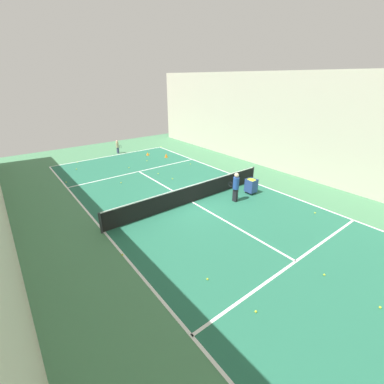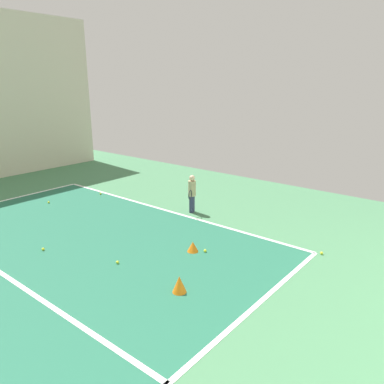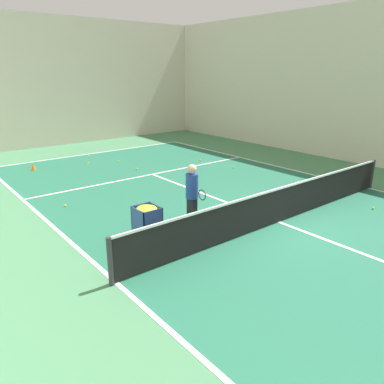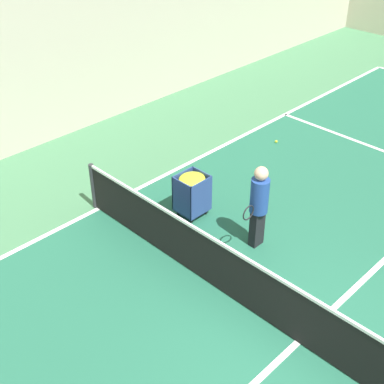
{
  "view_description": "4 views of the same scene",
  "coord_description": "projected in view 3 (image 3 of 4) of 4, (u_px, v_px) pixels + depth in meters",
  "views": [
    {
      "loc": [
        7.61,
        9.81,
        6.15
      ],
      "look_at": [
        0.0,
        0.0,
        0.59
      ],
      "focal_mm": 24.0,
      "sensor_mm": 36.0,
      "label": 1
    },
    {
      "loc": [
        -7.61,
        -3.29,
        3.84
      ],
      "look_at": [
        -0.79,
        -11.68,
        0.64
      ],
      "focal_mm": 35.0,
      "sensor_mm": 36.0,
      "label": 2
    },
    {
      "loc": [
        -7.61,
        -5.78,
        3.87
      ],
      "look_at": [
        -1.9,
        1.35,
        0.89
      ],
      "focal_mm": 35.0,
      "sensor_mm": 36.0,
      "label": 3
    },
    {
      "loc": [
        2.66,
        -4.88,
        6.15
      ],
      "look_at": [
        -3.37,
        1.18,
        0.52
      ],
      "focal_mm": 50.0,
      "sensor_mm": 36.0,
      "label": 4
    }
  ],
  "objects": [
    {
      "name": "coach_at_net",
      "position": [
        192.0,
        191.0,
        9.59
      ],
      "size": [
        0.33,
        0.65,
        1.63
      ],
      "rotation": [
        0.0,
        0.0,
        -1.57
      ],
      "color": "black",
      "rests_on": "ground"
    },
    {
      "name": "line_sideline_left",
      "position": [
        116.0,
        283.0,
        7.14
      ],
      "size": [
        0.1,
        22.55,
        0.0
      ],
      "primitive_type": "cube",
      "color": "white",
      "rests_on": "ground"
    },
    {
      "name": "tennis_ball_20",
      "position": [
        88.0,
        164.0,
        16.09
      ],
      "size": [
        0.07,
        0.07,
        0.07
      ],
      "primitive_type": "sphere",
      "color": "yellow",
      "rests_on": "ground"
    },
    {
      "name": "tennis_ball_9",
      "position": [
        373.0,
        208.0,
        10.94
      ],
      "size": [
        0.07,
        0.07,
        0.07
      ],
      "primitive_type": "sphere",
      "color": "yellow",
      "rests_on": "ground"
    },
    {
      "name": "line_sideline_right",
      "position": [
        369.0,
        188.0,
        12.89
      ],
      "size": [
        0.1,
        22.55,
        0.0
      ],
      "primitive_type": "cube",
      "color": "white",
      "rests_on": "ground"
    },
    {
      "name": "court_playing_area",
      "position": [
        279.0,
        222.0,
        10.01
      ],
      "size": [
        9.66,
        22.55,
        0.0
      ],
      "color": "#23664C",
      "rests_on": "ground"
    },
    {
      "name": "hall_enclosure_far",
      "position": [
        64.0,
        82.0,
        19.78
      ],
      "size": [
        16.03,
        0.15,
        6.55
      ],
      "color": "beige",
      "rests_on": "ground"
    },
    {
      "name": "tennis_ball_6",
      "position": [
        195.0,
        145.0,
        20.14
      ],
      "size": [
        0.07,
        0.07,
        0.07
      ],
      "primitive_type": "sphere",
      "color": "yellow",
      "rests_on": "ground"
    },
    {
      "name": "tennis_ball_5",
      "position": [
        118.0,
        161.0,
        16.56
      ],
      "size": [
        0.07,
        0.07,
        0.07
      ],
      "primitive_type": "sphere",
      "color": "yellow",
      "rests_on": "ground"
    },
    {
      "name": "line_service_far",
      "position": [
        152.0,
        174.0,
        14.61
      ],
      "size": [
        9.66,
        0.1,
        0.0
      ],
      "primitive_type": "cube",
      "color": "white",
      "rests_on": "ground"
    },
    {
      "name": "tennis_ball_2",
      "position": [
        89.0,
        163.0,
        16.32
      ],
      "size": [
        0.07,
        0.07,
        0.07
      ],
      "primitive_type": "sphere",
      "color": "yellow",
      "rests_on": "ground"
    },
    {
      "name": "line_centre_service",
      "position": [
        279.0,
        222.0,
        10.01
      ],
      "size": [
        0.1,
        12.4,
        0.0
      ],
      "primitive_type": "cube",
      "color": "white",
      "rests_on": "ground"
    },
    {
      "name": "training_cone_2",
      "position": [
        33.0,
        167.0,
        15.19
      ],
      "size": [
        0.19,
        0.19,
        0.29
      ],
      "primitive_type": "cone",
      "color": "orange",
      "rests_on": "ground"
    },
    {
      "name": "tennis_ball_11",
      "position": [
        65.0,
        206.0,
        11.13
      ],
      "size": [
        0.07,
        0.07,
        0.07
      ],
      "primitive_type": "sphere",
      "color": "yellow",
      "rests_on": "ground"
    },
    {
      "name": "tennis_ball_4",
      "position": [
        201.0,
        160.0,
        16.76
      ],
      "size": [
        0.07,
        0.07,
        0.07
      ],
      "primitive_type": "sphere",
      "color": "yellow",
      "rests_on": "ground"
    },
    {
      "name": "tennis_ball_8",
      "position": [
        319.0,
        175.0,
        14.38
      ],
      "size": [
        0.07,
        0.07,
        0.07
      ],
      "primitive_type": "sphere",
      "color": "yellow",
      "rests_on": "ground"
    },
    {
      "name": "tennis_net",
      "position": [
        280.0,
        204.0,
        9.86
      ],
      "size": [
        9.96,
        0.1,
        0.98
      ],
      "color": "#2D2D33",
      "rests_on": "ground"
    },
    {
      "name": "tennis_ball_15",
      "position": [
        137.0,
        169.0,
        15.29
      ],
      "size": [
        0.07,
        0.07,
        0.07
      ],
      "primitive_type": "sphere",
      "color": "yellow",
      "rests_on": "ground"
    },
    {
      "name": "line_baseline_far",
      "position": [
        96.0,
        153.0,
        18.38
      ],
      "size": [
        9.66,
        0.1,
        0.0
      ],
      "primitive_type": "cube",
      "color": "white",
      "rests_on": "ground"
    },
    {
      "name": "tennis_ball_7",
      "position": [
        233.0,
        167.0,
        15.55
      ],
      "size": [
        0.07,
        0.07,
        0.07
      ],
      "primitive_type": "sphere",
      "color": "yellow",
      "rests_on": "ground"
    },
    {
      "name": "ground_plane",
      "position": [
        279.0,
        222.0,
        10.01
      ],
      "size": [
        32.92,
        32.92,
        0.0
      ],
      "primitive_type": "plane",
      "color": "#477F56"
    },
    {
      "name": "tennis_ball_10",
      "position": [
        89.0,
        156.0,
        17.59
      ],
      "size": [
        0.07,
        0.07,
        0.07
      ],
      "primitive_type": "sphere",
      "color": "yellow",
      "rests_on": "ground"
    },
    {
      "name": "ball_cart",
      "position": [
        147.0,
        217.0,
        8.69
      ],
      "size": [
        0.53,
        0.57,
        0.89
      ],
      "color": "#2D478C",
      "rests_on": "ground"
    }
  ]
}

